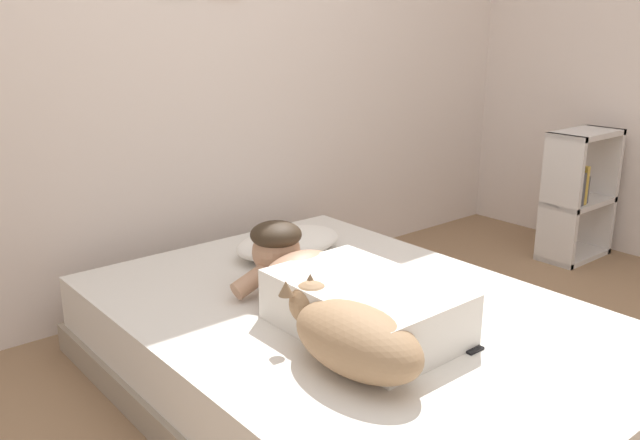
# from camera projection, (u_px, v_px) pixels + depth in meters

# --- Properties ---
(ground_plane) EXTENTS (12.78, 12.78, 0.00)m
(ground_plane) POSITION_uv_depth(u_px,v_px,m) (453.00, 423.00, 2.31)
(ground_plane) COLOR #8C6B4C
(back_wall) EXTENTS (4.39, 0.12, 2.50)m
(back_wall) POSITION_uv_depth(u_px,v_px,m) (198.00, 41.00, 3.14)
(back_wall) COLOR silver
(back_wall) RESTS_ON ground
(bed) EXTENTS (1.47, 2.09, 0.33)m
(bed) POSITION_uv_depth(u_px,v_px,m) (354.00, 352.00, 2.46)
(bed) COLOR gray
(bed) RESTS_ON ground
(pillow) EXTENTS (0.52, 0.32, 0.11)m
(pillow) POSITION_uv_depth(u_px,v_px,m) (289.00, 243.00, 2.97)
(pillow) COLOR white
(pillow) RESTS_ON bed
(person_lying) EXTENTS (0.43, 0.92, 0.27)m
(person_lying) POSITION_uv_depth(u_px,v_px,m) (338.00, 290.00, 2.32)
(person_lying) COLOR silver
(person_lying) RESTS_ON bed
(dog) EXTENTS (0.26, 0.57, 0.21)m
(dog) POSITION_uv_depth(u_px,v_px,m) (350.00, 335.00, 1.99)
(dog) COLOR #9E7A56
(dog) RESTS_ON bed
(coffee_cup) EXTENTS (0.12, 0.09, 0.07)m
(coffee_cup) POSITION_uv_depth(u_px,v_px,m) (309.00, 267.00, 2.73)
(coffee_cup) COLOR teal
(coffee_cup) RESTS_ON bed
(cell_phone) EXTENTS (0.07, 0.14, 0.01)m
(cell_phone) POSITION_uv_depth(u_px,v_px,m) (460.00, 344.00, 2.15)
(cell_phone) COLOR black
(cell_phone) RESTS_ON bed
(bookshelf) EXTENTS (0.45, 0.24, 0.75)m
(bookshelf) POSITION_uv_depth(u_px,v_px,m) (578.00, 195.00, 3.83)
(bookshelf) COLOR silver
(bookshelf) RESTS_ON ground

